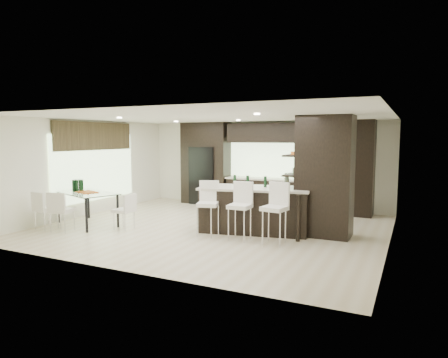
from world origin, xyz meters
The scene contains 22 objects.
ground centered at (0.00, 0.00, 0.00)m, with size 8.00×8.00×0.00m, color beige.
back_wall centered at (0.00, 3.50, 1.35)m, with size 8.00×0.02×2.70m, color white.
left_wall centered at (-4.00, 0.00, 1.35)m, with size 0.02×7.00×2.70m, color white.
right_wall centered at (4.00, 0.00, 1.35)m, with size 0.02×7.00×2.70m, color white.
ceiling centered at (0.00, 0.00, 2.70)m, with size 8.00×7.00×0.02m, color white.
window_left centered at (-3.96, 0.20, 1.35)m, with size 0.04×3.20×1.90m, color #B2D199.
window_back centered at (0.60, 3.46, 1.55)m, with size 3.40×0.04×1.20m, color #B2D199.
stone_accent centered at (-3.93, 0.20, 2.25)m, with size 0.08×3.00×0.80m, color brown.
ceiling_spots centered at (0.00, 0.25, 2.68)m, with size 4.00×3.00×0.02m, color white.
back_cabinetry centered at (0.50, 3.17, 1.35)m, with size 6.80×0.68×2.70m, color black.
refrigerator centered at (-1.90, 3.12, 0.95)m, with size 0.90×0.68×1.90m, color black.
partition_column centered at (2.60, 0.40, 1.35)m, with size 1.20×0.80×2.70m, color black.
kitchen_island centered at (1.05, 0.07, 0.53)m, with size 2.55×1.09×1.06m, color black.
stool_left centered at (0.27, -0.80, 0.50)m, with size 0.44×0.44×1.00m, color white.
stool_mid centered at (1.05, -0.80, 0.51)m, with size 0.45×0.45×1.02m, color white.
stool_right centered at (1.83, -0.80, 0.52)m, with size 0.46×0.46×1.04m, color white.
bench centered at (1.37, 1.36, 0.22)m, with size 1.17×0.45×0.45m, color black.
floor_vase centered at (1.58, 0.86, 0.67)m, with size 0.49×0.49×1.34m, color #3D4934, non-canonical shape.
dining_table centered at (-3.04, -1.08, 0.42)m, with size 1.73×0.97×0.83m, color white.
chair_near centered at (-3.04, -1.89, 0.44)m, with size 0.48×0.48×0.88m, color white.
chair_far centered at (-3.58, -1.88, 0.43)m, with size 0.46×0.46×0.85m, color white.
chair_end centered at (-1.87, -1.08, 0.40)m, with size 0.43×0.43×0.80m, color white.
Camera 1 is at (4.40, -8.58, 2.22)m, focal length 32.00 mm.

